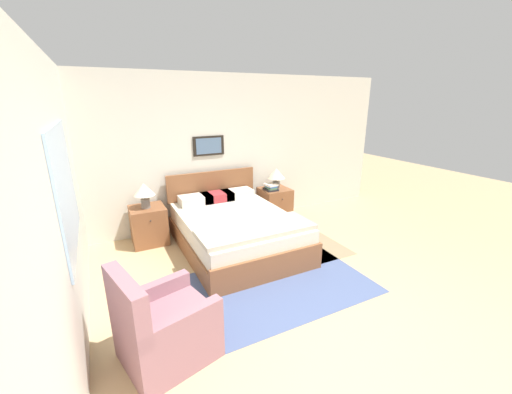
# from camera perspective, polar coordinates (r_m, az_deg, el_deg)

# --- Properties ---
(ground_plane) EXTENTS (16.00, 16.00, 0.00)m
(ground_plane) POSITION_cam_1_polar(r_m,az_deg,el_deg) (3.46, 15.45, -22.60)
(ground_plane) COLOR tan
(wall_back) EXTENTS (6.83, 0.09, 2.60)m
(wall_back) POSITION_cam_1_polar(r_m,az_deg,el_deg) (5.57, -6.72, 8.18)
(wall_back) COLOR beige
(wall_back) RESTS_ON ground_plane
(wall_left) EXTENTS (0.08, 5.65, 2.60)m
(wall_left) POSITION_cam_1_polar(r_m,az_deg,el_deg) (3.61, -31.44, 0.63)
(wall_left) COLOR beige
(wall_left) RESTS_ON ground_plane
(area_rug_main) EXTENTS (2.57, 1.47, 0.01)m
(area_rug_main) POSITION_cam_1_polar(r_m,az_deg,el_deg) (3.94, 1.69, -16.25)
(area_rug_main) COLOR #47567F
(area_rug_main) RESTS_ON ground_plane
(area_rug_bedside) EXTENTS (0.80, 1.21, 0.01)m
(area_rug_bedside) POSITION_cam_1_polar(r_m,az_deg,el_deg) (5.09, 9.85, -8.24)
(area_rug_bedside) COLOR #897556
(area_rug_bedside) RESTS_ON ground_plane
(bed) EXTENTS (1.56, 2.12, 0.99)m
(bed) POSITION_cam_1_polar(r_m,az_deg,el_deg) (4.78, -3.74, -5.93)
(bed) COLOR brown
(bed) RESTS_ON ground_plane
(armchair) EXTENTS (0.87, 0.81, 0.91)m
(armchair) POSITION_cam_1_polar(r_m,az_deg,el_deg) (3.02, -16.52, -21.96)
(armchair) COLOR #8E606B
(armchair) RESTS_ON ground_plane
(nightstand_near_window) EXTENTS (0.52, 0.54, 0.59)m
(nightstand_near_window) POSITION_cam_1_polar(r_m,az_deg,el_deg) (5.21, -18.92, -4.85)
(nightstand_near_window) COLOR brown
(nightstand_near_window) RESTS_ON ground_plane
(nightstand_by_door) EXTENTS (0.52, 0.54, 0.59)m
(nightstand_by_door) POSITION_cam_1_polar(r_m,az_deg,el_deg) (5.91, 3.41, -1.23)
(nightstand_by_door) COLOR brown
(nightstand_by_door) RESTS_ON ground_plane
(table_lamp_near_window) EXTENTS (0.31, 0.31, 0.39)m
(table_lamp_near_window) POSITION_cam_1_polar(r_m,az_deg,el_deg) (5.01, -19.67, 1.02)
(table_lamp_near_window) COLOR slate
(table_lamp_near_window) RESTS_ON nightstand_near_window
(table_lamp_by_door) EXTENTS (0.31, 0.31, 0.39)m
(table_lamp_by_door) POSITION_cam_1_polar(r_m,az_deg,el_deg) (5.75, 3.70, 4.06)
(table_lamp_by_door) COLOR slate
(table_lamp_by_door) RESTS_ON nightstand_by_door
(book_thick_bottom) EXTENTS (0.22, 0.25, 0.03)m
(book_thick_bottom) POSITION_cam_1_polar(r_m,az_deg,el_deg) (5.72, 2.71, 1.40)
(book_thick_bottom) COLOR #232328
(book_thick_bottom) RESTS_ON nightstand_by_door
(book_hardcover_middle) EXTENTS (0.16, 0.23, 0.03)m
(book_hardcover_middle) POSITION_cam_1_polar(r_m,az_deg,el_deg) (5.71, 2.72, 1.70)
(book_hardcover_middle) COLOR #4C7551
(book_hardcover_middle) RESTS_ON book_thick_bottom
(book_novel_upper) EXTENTS (0.18, 0.23, 0.02)m
(book_novel_upper) POSITION_cam_1_polar(r_m,az_deg,el_deg) (5.70, 2.72, 1.98)
(book_novel_upper) COLOR #335693
(book_novel_upper) RESTS_ON book_hardcover_middle
(book_slim_near_top) EXTENTS (0.22, 0.23, 0.03)m
(book_slim_near_top) POSITION_cam_1_polar(r_m,az_deg,el_deg) (5.70, 2.73, 2.26)
(book_slim_near_top) COLOR silver
(book_slim_near_top) RESTS_ON book_novel_upper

